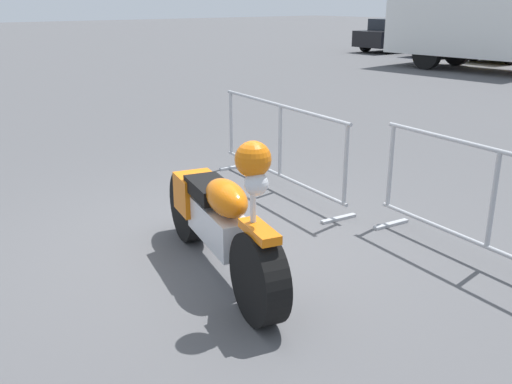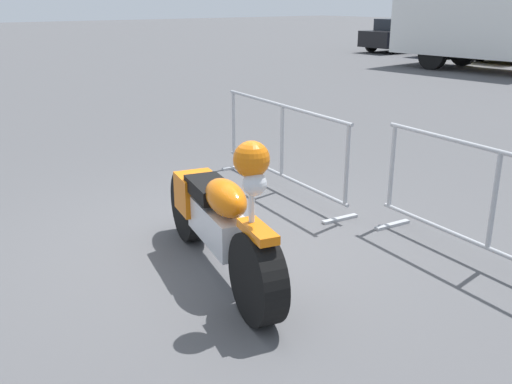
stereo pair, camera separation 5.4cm
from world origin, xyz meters
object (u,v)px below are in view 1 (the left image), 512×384
(crowd_barrier_near, at_px, (280,146))
(parked_car_blue, at_px, (452,38))
(crowd_barrier_far, at_px, (492,208))
(motorcycle, at_px, (218,218))
(parked_car_black, at_px, (398,35))
(box_truck, at_px, (496,19))

(crowd_barrier_near, height_order, parked_car_blue, parked_car_blue)
(crowd_barrier_near, height_order, crowd_barrier_far, same)
(motorcycle, height_order, parked_car_blue, parked_car_blue)
(parked_car_blue, bearing_deg, crowd_barrier_near, -150.04)
(parked_car_black, bearing_deg, parked_car_blue, -85.53)
(motorcycle, relative_size, crowd_barrier_near, 0.92)
(parked_car_black, relative_size, parked_car_blue, 1.00)
(motorcycle, distance_m, parked_car_black, 23.18)
(motorcycle, height_order, crowd_barrier_near, motorcycle)
(crowd_barrier_near, xyz_separation_m, parked_car_black, (-11.73, 17.26, 0.16))
(box_truck, distance_m, parked_car_black, 7.89)
(crowd_barrier_near, xyz_separation_m, parked_car_blue, (-9.02, 17.36, 0.16))
(crowd_barrier_near, height_order, box_truck, box_truck)
(crowd_barrier_near, height_order, parked_car_black, parked_car_black)
(motorcycle, distance_m, crowd_barrier_far, 2.31)
(box_truck, relative_size, parked_car_blue, 1.83)
(crowd_barrier_near, xyz_separation_m, crowd_barrier_far, (2.73, 0.00, 0.00))
(box_truck, bearing_deg, parked_car_black, 147.51)
(box_truck, height_order, parked_car_black, box_truck)
(crowd_barrier_near, distance_m, parked_car_blue, 19.56)
(motorcycle, distance_m, parked_car_blue, 21.85)
(crowd_barrier_near, bearing_deg, parked_car_blue, 117.47)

